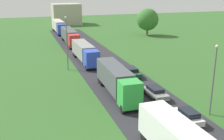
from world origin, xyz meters
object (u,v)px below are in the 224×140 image
(lamppost_second, at_px, (214,77))
(distant_building, at_px, (66,14))
(car_third, at_px, (188,116))
(car_fifth, at_px, (132,72))
(truck_fifth, at_px, (59,26))
(truck_fourth, at_px, (70,36))
(truck_third, at_px, (85,52))
(truck_second, at_px, (117,80))
(lamppost_third, at_px, (67,41))
(tree_pine, at_px, (148,20))
(car_fourth, at_px, (156,92))

(lamppost_second, bearing_deg, distant_building, 91.89)
(car_third, height_order, car_fifth, car_third)
(truck_fifth, bearing_deg, car_fifth, -83.67)
(distant_building, bearing_deg, truck_fourth, -97.95)
(truck_third, relative_size, car_fifth, 2.71)
(truck_second, distance_m, truck_fourth, 36.24)
(distant_building, bearing_deg, truck_fifth, -105.60)
(lamppost_third, distance_m, tree_pine, 40.13)
(truck_third, relative_size, car_third, 3.14)
(truck_fourth, xyz_separation_m, car_fourth, (4.48, -38.75, -1.30))
(truck_third, distance_m, lamppost_third, 6.39)
(car_fourth, height_order, tree_pine, tree_pine)
(truck_fourth, bearing_deg, truck_fifth, 91.01)
(truck_third, height_order, car_third, truck_third)
(truck_fourth, relative_size, lamppost_second, 1.81)
(truck_second, relative_size, lamppost_third, 1.32)
(truck_fourth, xyz_separation_m, lamppost_second, (8.15, -45.08, 2.42))
(car_fourth, distance_m, lamppost_second, 8.20)
(car_fourth, bearing_deg, lamppost_second, -59.89)
(car_fifth, height_order, lamppost_second, lamppost_second)
(truck_second, bearing_deg, tree_pine, 60.24)
(lamppost_second, bearing_deg, truck_second, 132.70)
(truck_fifth, bearing_deg, lamppost_second, -82.37)
(truck_fourth, distance_m, distant_building, 39.02)
(tree_pine, bearing_deg, truck_fifth, 153.44)
(car_fourth, bearing_deg, lamppost_third, 118.14)
(car_third, distance_m, lamppost_second, 5.18)
(tree_pine, bearing_deg, truck_second, -119.76)
(truck_second, xyz_separation_m, distant_building, (5.39, 74.85, 1.66))
(lamppost_third, bearing_deg, distant_building, 81.04)
(truck_third, xyz_separation_m, car_third, (4.97, -27.59, -1.24))
(lamppost_third, bearing_deg, car_fifth, -36.95)
(truck_fourth, bearing_deg, distant_building, 82.05)
(lamppost_third, bearing_deg, car_fourth, -61.86)
(truck_second, height_order, lamppost_second, lamppost_second)
(car_third, bearing_deg, truck_fourth, 95.77)
(lamppost_third, relative_size, distant_building, 0.89)
(truck_second, relative_size, distant_building, 1.18)
(truck_fourth, relative_size, car_third, 3.71)
(car_fourth, relative_size, car_fifth, 0.94)
(car_third, xyz_separation_m, lamppost_third, (-8.89, 23.58, 4.29))
(truck_second, xyz_separation_m, car_fourth, (4.49, -2.51, -1.40))
(car_third, xyz_separation_m, car_fourth, (-0.17, 7.27, -0.02))
(truck_third, relative_size, lamppost_second, 1.54)
(car_third, relative_size, tree_pine, 0.50)
(lamppost_second, bearing_deg, truck_fourth, 100.25)
(truck_fifth, height_order, car_fourth, truck_fifth)
(car_fourth, height_order, lamppost_third, lamppost_third)
(truck_fourth, height_order, tree_pine, tree_pine)
(tree_pine, bearing_deg, car_third, -110.54)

